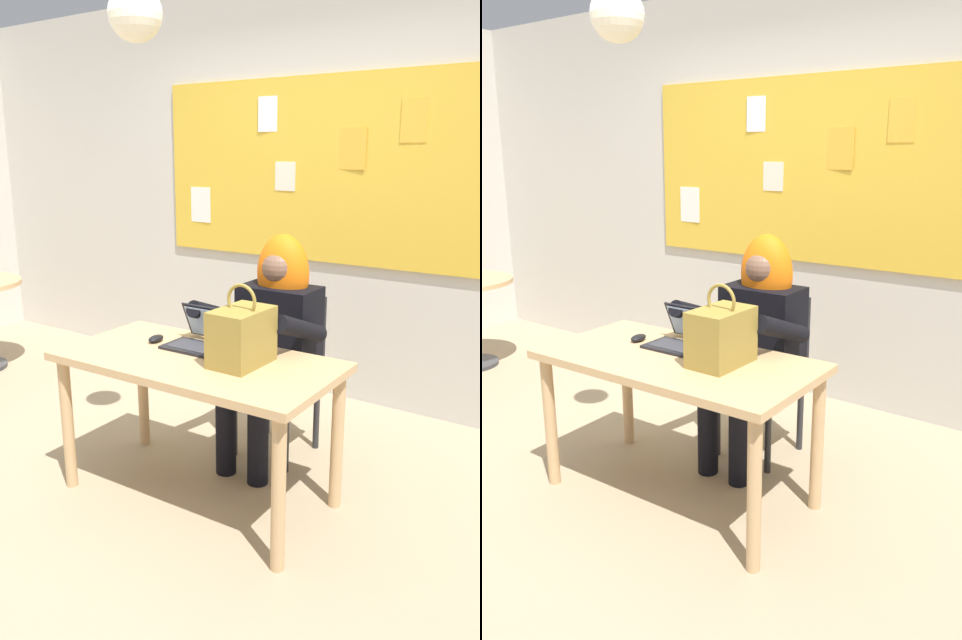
{
  "view_description": "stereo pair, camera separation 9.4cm",
  "coord_description": "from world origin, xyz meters",
  "views": [
    {
      "loc": [
        1.98,
        -2.04,
        1.68
      ],
      "look_at": [
        0.28,
        0.42,
        0.85
      ],
      "focal_mm": 34.48,
      "sensor_mm": 36.0,
      "label": 1
    },
    {
      "loc": [
        2.05,
        -1.99,
        1.68
      ],
      "look_at": [
        0.28,
        0.42,
        0.85
      ],
      "focal_mm": 34.48,
      "sensor_mm": 36.0,
      "label": 2
    }
  ],
  "objects": [
    {
      "name": "ground_plane",
      "position": [
        0.0,
        0.0,
        0.0
      ],
      "size": [
        24.0,
        24.0,
        0.0
      ],
      "primitive_type": "plane",
      "color": "tan"
    },
    {
      "name": "wall_back_bulletin",
      "position": [
        -0.0,
        1.73,
        1.39
      ],
      "size": [
        6.71,
        1.81,
        2.75
      ],
      "color": "beige",
      "rests_on": "ground"
    },
    {
      "name": "laptop",
      "position": [
        0.15,
        0.26,
        0.78
      ],
      "size": [
        0.3,
        0.29,
        0.2
      ],
      "rotation": [
        0.0,
        0.0,
        0.02
      ],
      "color": "black",
      "rests_on": "desk_main"
    },
    {
      "name": "chair_at_desk",
      "position": [
        0.31,
        0.81,
        0.51
      ],
      "size": [
        0.43,
        0.43,
        0.9
      ],
      "rotation": [
        0.0,
        0.0,
        -1.58
      ],
      "color": "black",
      "rests_on": "ground"
    },
    {
      "name": "computer_mouse",
      "position": [
        -0.08,
        0.18,
        0.75
      ],
      "size": [
        0.07,
        0.11,
        0.03
      ],
      "primitive_type": "ellipsoid",
      "rotation": [
        0.0,
        0.0,
        0.13
      ],
      "color": "black",
      "rests_on": "desk_main"
    },
    {
      "name": "handbag",
      "position": [
        0.47,
        0.15,
        0.87
      ],
      "size": [
        0.2,
        0.3,
        0.38
      ],
      "rotation": [
        0.0,
        0.0,
        0.06
      ],
      "color": "olive",
      "rests_on": "desk_main"
    },
    {
      "name": "desk_main",
      "position": [
        0.24,
        0.11,
        0.63
      ],
      "size": [
        1.36,
        0.72,
        0.73
      ],
      "rotation": [
        0.0,
        0.0,
        0.03
      ],
      "color": "tan",
      "rests_on": "ground"
    },
    {
      "name": "person_costumed",
      "position": [
        0.31,
        0.68,
        0.74
      ],
      "size": [
        0.6,
        0.61,
        1.25
      ],
      "rotation": [
        0.0,
        0.0,
        -1.55
      ],
      "color": "black",
      "rests_on": "ground"
    }
  ]
}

